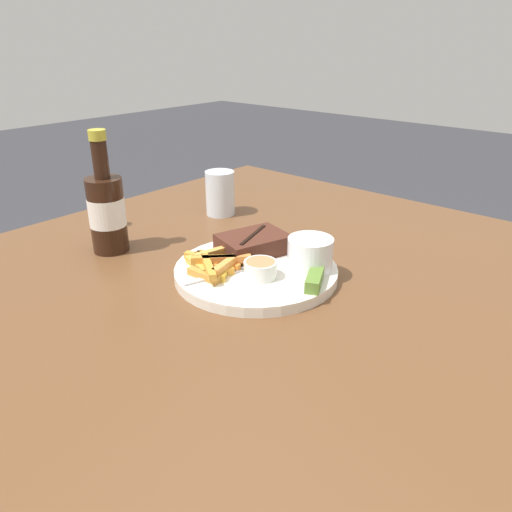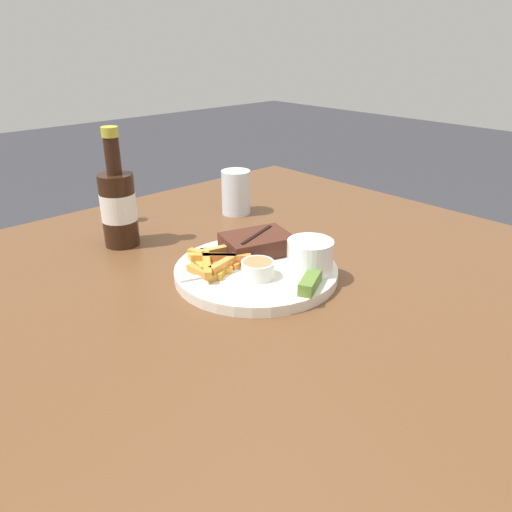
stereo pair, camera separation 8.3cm
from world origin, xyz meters
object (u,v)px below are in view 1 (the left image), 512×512
object	(u,v)px
coleslaw_cup	(310,252)
salt_shaker	(106,212)
steak_portion	(253,244)
dipping_sauce_cup	(260,268)
dinner_plate	(256,272)
beer_bottle	(107,210)
fork_utensil	(218,275)
drinking_glass	(220,193)
pickle_spear	(315,279)

from	to	relation	value
coleslaw_cup	salt_shaker	size ratio (longest dim) A/B	1.17
salt_shaker	steak_portion	bearing A→B (deg)	-78.64
dipping_sauce_cup	dinner_plate	bearing A→B (deg)	51.18
steak_portion	salt_shaker	size ratio (longest dim) A/B	2.11
salt_shaker	beer_bottle	bearing A→B (deg)	-120.37
coleslaw_cup	dipping_sauce_cup	bearing A→B (deg)	152.26
dinner_plate	fork_utensil	size ratio (longest dim) A/B	2.11
coleslaw_cup	drinking_glass	distance (m)	0.37
steak_portion	pickle_spear	bearing A→B (deg)	-101.63
dinner_plate	steak_portion	distance (m)	0.07
fork_utensil	salt_shaker	bearing A→B (deg)	102.36
dinner_plate	beer_bottle	xyz separation A→B (m)	(-0.10, 0.28, 0.07)
steak_portion	salt_shaker	world-z (taller)	salt_shaker
dipping_sauce_cup	salt_shaker	distance (m)	0.43
steak_portion	drinking_glass	world-z (taller)	drinking_glass
drinking_glass	pickle_spear	bearing A→B (deg)	-115.03
dinner_plate	beer_bottle	bearing A→B (deg)	108.63
beer_bottle	salt_shaker	xyz separation A→B (m)	(0.07, 0.11, -0.05)
pickle_spear	salt_shaker	bearing A→B (deg)	94.35
coleslaw_cup	beer_bottle	xyz separation A→B (m)	(-0.15, 0.35, 0.03)
dinner_plate	drinking_glass	distance (m)	0.33
drinking_glass	salt_shaker	xyz separation A→B (m)	(-0.22, 0.13, -0.02)
coleslaw_cup	beer_bottle	world-z (taller)	beer_bottle
pickle_spear	salt_shaker	distance (m)	0.51
dinner_plate	fork_utensil	world-z (taller)	fork_utensil
steak_portion	drinking_glass	distance (m)	0.27
coleslaw_cup	drinking_glass	world-z (taller)	drinking_glass
pickle_spear	beer_bottle	bearing A→B (deg)	104.97
dipping_sauce_cup	drinking_glass	world-z (taller)	drinking_glass
pickle_spear	drinking_glass	distance (m)	0.42
steak_portion	coleslaw_cup	xyz separation A→B (m)	(0.01, -0.12, 0.01)
coleslaw_cup	beer_bottle	bearing A→B (deg)	112.81
salt_shaker	pickle_spear	bearing A→B (deg)	-85.65
dinner_plate	fork_utensil	bearing A→B (deg)	161.57
coleslaw_cup	beer_bottle	size ratio (longest dim) A/B	0.33
coleslaw_cup	pickle_spear	bearing A→B (deg)	-137.12
steak_portion	drinking_glass	bearing A→B (deg)	57.12
drinking_glass	fork_utensil	bearing A→B (deg)	-136.06
dipping_sauce_cup	fork_utensil	xyz separation A→B (m)	(-0.04, 0.05, -0.01)
coleslaw_cup	fork_utensil	size ratio (longest dim) A/B	0.58
steak_portion	salt_shaker	xyz separation A→B (m)	(-0.07, 0.35, -0.00)
dinner_plate	beer_bottle	distance (m)	0.31
fork_utensil	drinking_glass	distance (m)	0.36
dinner_plate	salt_shaker	bearing A→B (deg)	94.09
fork_utensil	salt_shaker	distance (m)	0.38
coleslaw_cup	pickle_spear	xyz separation A→B (m)	(-0.04, -0.04, -0.02)
beer_bottle	coleslaw_cup	bearing A→B (deg)	-67.19
dipping_sauce_cup	salt_shaker	xyz separation A→B (m)	(-0.00, 0.43, -0.00)
dinner_plate	coleslaw_cup	world-z (taller)	coleslaw_cup
steak_portion	dipping_sauce_cup	world-z (taller)	steak_portion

